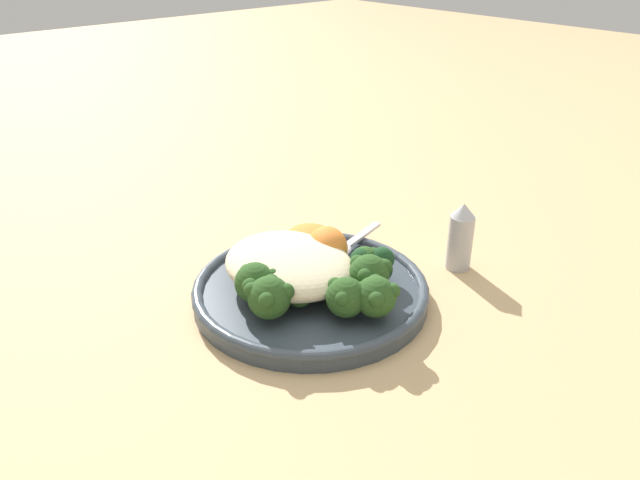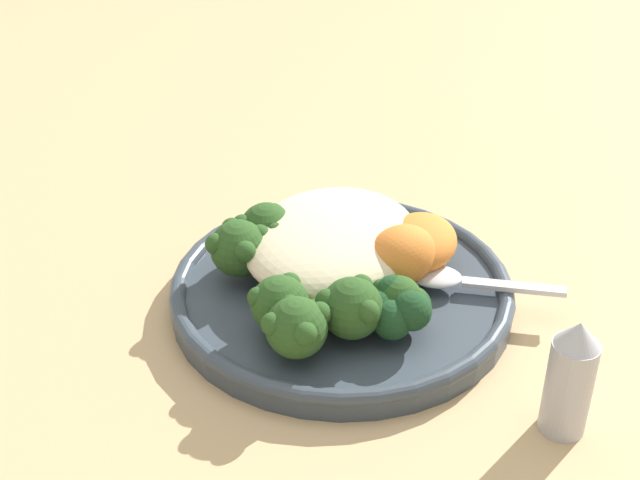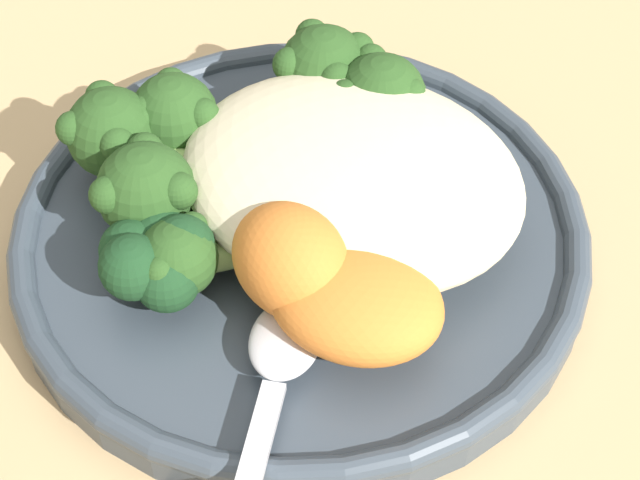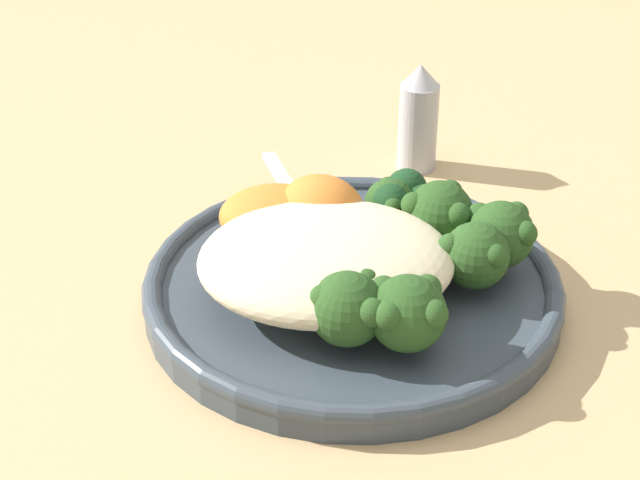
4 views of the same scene
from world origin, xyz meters
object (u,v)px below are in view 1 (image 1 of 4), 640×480
object	(u,v)px
quinoa_mound	(292,263)
spoon	(343,247)
broccoli_stalk_1	(273,295)
kale_tuft	(373,264)
broccoli_stalk_6	(346,264)
broccoli_stalk_4	(360,292)
salt_shaker	(461,237)
broccoli_stalk_2	(300,287)
broccoli_stalk_5	(356,274)
broccoli_stalk_3	(338,292)
plate	(311,290)
broccoli_stalk_0	(263,282)
sweet_potato_chunk_0	(313,241)
sweet_potato_chunk_1	(328,247)

from	to	relation	value
quinoa_mound	spoon	bearing A→B (deg)	97.22
broccoli_stalk_1	quinoa_mound	bearing A→B (deg)	-174.19
kale_tuft	spoon	bearing A→B (deg)	164.12
broccoli_stalk_6	quinoa_mound	bearing A→B (deg)	-176.42
broccoli_stalk_4	salt_shaker	world-z (taller)	salt_shaker
broccoli_stalk_2	salt_shaker	size ratio (longest dim) A/B	0.92
quinoa_mound	broccoli_stalk_5	size ratio (longest dim) A/B	1.20
broccoli_stalk_3	broccoli_stalk_2	bearing A→B (deg)	-149.76
broccoli_stalk_4	broccoli_stalk_6	distance (m)	0.06
plate	broccoli_stalk_2	bearing A→B (deg)	-60.78
broccoli_stalk_3	kale_tuft	bearing A→B (deg)	113.74
kale_tuft	spoon	distance (m)	0.07
broccoli_stalk_3	quinoa_mound	bearing A→B (deg)	-172.48
broccoli_stalk_1	salt_shaker	world-z (taller)	salt_shaker
quinoa_mound	broccoli_stalk_0	xyz separation A→B (m)	(0.01, -0.05, -0.00)
broccoli_stalk_3	broccoli_stalk_4	world-z (taller)	broccoli_stalk_4
plate	sweet_potato_chunk_0	size ratio (longest dim) A/B	3.62
broccoli_stalk_4	broccoli_stalk_6	xyz separation A→B (m)	(-0.05, 0.03, -0.00)
plate	broccoli_stalk_3	xyz separation A→B (m)	(0.05, -0.01, 0.03)
broccoli_stalk_0	broccoli_stalk_3	size ratio (longest dim) A/B	1.05
broccoli_stalk_2	broccoli_stalk_6	size ratio (longest dim) A/B	0.76
quinoa_mound	broccoli_stalk_0	size ratio (longest dim) A/B	1.25
plate	kale_tuft	size ratio (longest dim) A/B	5.23
broccoli_stalk_6	broccoli_stalk_3	bearing A→B (deg)	-103.10
plate	salt_shaker	size ratio (longest dim) A/B	3.08
sweet_potato_chunk_1	kale_tuft	size ratio (longest dim) A/B	1.12
broccoli_stalk_2	broccoli_stalk_4	xyz separation A→B (m)	(0.05, 0.03, 0.01)
sweet_potato_chunk_0	sweet_potato_chunk_1	xyz separation A→B (m)	(0.03, -0.00, 0.01)
broccoli_stalk_6	sweet_potato_chunk_0	distance (m)	0.06
spoon	broccoli_stalk_4	bearing A→B (deg)	-140.05
broccoli_stalk_1	broccoli_stalk_5	distance (m)	0.09
quinoa_mound	salt_shaker	xyz separation A→B (m)	(0.08, 0.18, -0.00)
broccoli_stalk_3	spoon	size ratio (longest dim) A/B	0.99
quinoa_mound	broccoli_stalk_6	size ratio (longest dim) A/B	1.50
plate	sweet_potato_chunk_0	distance (m)	0.07
plate	broccoli_stalk_1	distance (m)	0.07
plate	kale_tuft	bearing A→B (deg)	57.06
broccoli_stalk_5	kale_tuft	distance (m)	0.03
quinoa_mound	broccoli_stalk_6	world-z (taller)	quinoa_mound
broccoli_stalk_0	broccoli_stalk_6	size ratio (longest dim) A/B	1.20
broccoli_stalk_1	sweet_potato_chunk_0	distance (m)	0.12
broccoli_stalk_6	salt_shaker	world-z (taller)	salt_shaker
salt_shaker	broccoli_stalk_5	bearing A→B (deg)	-97.23
broccoli_stalk_2	kale_tuft	size ratio (longest dim) A/B	1.56
broccoli_stalk_3	sweet_potato_chunk_0	size ratio (longest dim) A/B	1.62
plate	spoon	world-z (taller)	spoon
broccoli_stalk_4	broccoli_stalk_5	xyz separation A→B (m)	(-0.03, 0.02, 0.00)
broccoli_stalk_3	broccoli_stalk_4	distance (m)	0.02
quinoa_mound	kale_tuft	size ratio (longest dim) A/B	3.08
broccoli_stalk_3	sweet_potato_chunk_1	distance (m)	0.09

